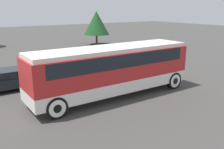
# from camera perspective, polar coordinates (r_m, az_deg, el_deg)

# --- Properties ---
(ground_plane) EXTENTS (120.00, 120.00, 0.00)m
(ground_plane) POSITION_cam_1_polar(r_m,az_deg,el_deg) (15.04, -0.00, -4.91)
(ground_plane) COLOR #423F3D
(tour_bus) EXTENTS (10.00, 2.53, 2.96)m
(tour_bus) POSITION_cam_1_polar(r_m,az_deg,el_deg) (14.58, 0.31, 1.80)
(tour_bus) COLOR silver
(tour_bus) RESTS_ON ground_plane
(parked_car_near) EXTENTS (4.05, 1.96, 1.32)m
(parked_car_near) POSITION_cam_1_polar(r_m,az_deg,el_deg) (20.67, -13.99, 2.12)
(parked_car_near) COLOR #BCBCC1
(parked_car_near) RESTS_ON ground_plane
(parked_car_mid) EXTENTS (4.23, 1.98, 1.32)m
(parked_car_mid) POSITION_cam_1_polar(r_m,az_deg,el_deg) (17.42, -21.51, -0.86)
(parked_car_mid) COLOR black
(parked_car_mid) RESTS_ON ground_plane
(parked_car_far) EXTENTS (4.20, 1.92, 1.49)m
(parked_car_far) POSITION_cam_1_polar(r_m,az_deg,el_deg) (24.82, -1.08, 4.87)
(parked_car_far) COLOR silver
(parked_car_far) RESTS_ON ground_plane
(tree_left) EXTENTS (3.54, 3.54, 4.66)m
(tree_left) POSITION_cam_1_polar(r_m,az_deg,el_deg) (35.50, -3.58, 11.69)
(tree_left) COLOR brown
(tree_left) RESTS_ON ground_plane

